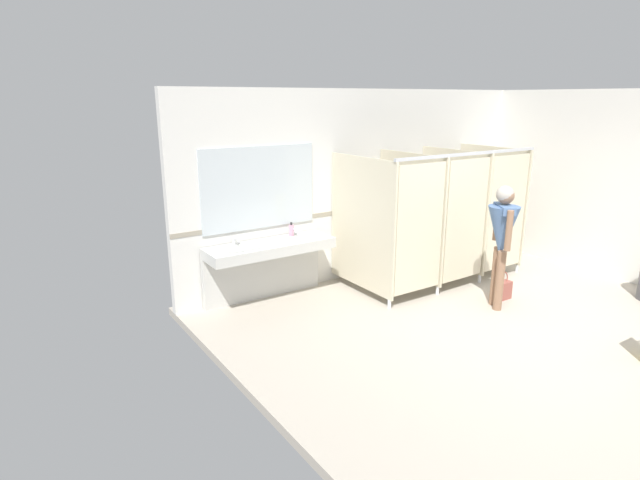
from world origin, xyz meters
TOP-DOWN VIEW (x-y plane):
  - ground_plane at (0.00, 0.00)m, footprint 6.43×6.51m
  - wall_back at (0.00, 3.02)m, footprint 6.43×0.12m
  - wall_back_tile_band at (0.00, 2.95)m, footprint 6.43×0.01m
  - vanity_counter at (-1.97, 2.76)m, footprint 1.77×0.53m
  - mirror_panel at (-1.97, 2.95)m, footprint 1.67×0.02m
  - bathroom_stalls at (0.58, 2.04)m, footprint 2.75×1.38m
  - person_standing at (0.45, 0.87)m, footprint 0.56×0.56m
  - handbag at (0.73, 1.00)m, footprint 0.31×0.13m
  - soap_dispenser at (-1.55, 2.83)m, footprint 0.07×0.07m

SIDE VIEW (x-z plane):
  - ground_plane at x=0.00m, z-range -0.10..0.00m
  - handbag at x=0.73m, z-range -0.07..0.34m
  - vanity_counter at x=-1.97m, z-range 0.14..1.09m
  - soap_dispenser at x=-1.55m, z-range 0.83..1.02m
  - person_standing at x=0.45m, z-range 0.22..1.86m
  - bathroom_stalls at x=0.58m, z-range 0.05..2.04m
  - wall_back_tile_band at x=0.00m, z-range 1.02..1.08m
  - wall_back at x=0.00m, z-range 0.00..2.84m
  - mirror_panel at x=-1.97m, z-range 0.99..2.10m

